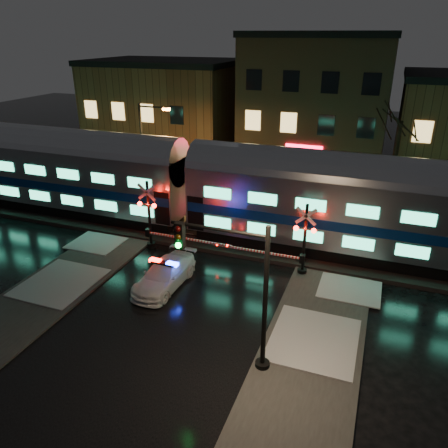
{
  "coord_description": "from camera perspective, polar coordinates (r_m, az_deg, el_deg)",
  "views": [
    {
      "loc": [
        8.12,
        -18.1,
        11.87
      ],
      "look_at": [
        0.44,
        2.5,
        2.2
      ],
      "focal_mm": 35.0,
      "sensor_mm": 36.0,
      "label": 1
    }
  ],
  "objects": [
    {
      "name": "police_car",
      "position": [
        22.38,
        -7.77,
        -6.59
      ],
      "size": [
        1.98,
        4.5,
        1.44
      ],
      "rotation": [
        0.0,
        0.0,
        -0.04
      ],
      "color": "white",
      "rests_on": "ground"
    },
    {
      "name": "ground",
      "position": [
        23.12,
        -3.21,
        -7.2
      ],
      "size": [
        120.0,
        120.0,
        0.0
      ],
      "primitive_type": "plane",
      "color": "black",
      "rests_on": "ground"
    },
    {
      "name": "train",
      "position": [
        26.93,
        -4.66,
        5.29
      ],
      "size": [
        51.0,
        3.12,
        5.92
      ],
      "color": "black",
      "rests_on": "ballast"
    },
    {
      "name": "crossing_signal_left",
      "position": [
        25.73,
        -9.1,
        0.21
      ],
      "size": [
        5.89,
        0.66,
        4.17
      ],
      "color": "black",
      "rests_on": "ground"
    },
    {
      "name": "building_left",
      "position": [
        45.92,
        -7.46,
        14.31
      ],
      "size": [
        14.0,
        10.0,
        9.0
      ],
      "primitive_type": "cube",
      "color": "brown",
      "rests_on": "ground"
    },
    {
      "name": "sidewalk_right",
      "position": [
        16.98,
        9.83,
        -20.75
      ],
      "size": [
        4.0,
        20.0,
        0.12
      ],
      "primitive_type": "cube",
      "color": "#2D2D2D",
      "rests_on": "ground"
    },
    {
      "name": "traffic_light",
      "position": [
        16.02,
        2.1,
        -9.07
      ],
      "size": [
        3.88,
        0.7,
        6.01
      ],
      "rotation": [
        0.0,
        0.0,
        -0.16
      ],
      "color": "black",
      "rests_on": "ground"
    },
    {
      "name": "crossing_signal_right",
      "position": [
        23.09,
        9.49,
        -2.86
      ],
      "size": [
        5.66,
        0.65,
        4.01
      ],
      "color": "black",
      "rests_on": "ground"
    },
    {
      "name": "streetlight",
      "position": [
        32.47,
        -10.23,
        9.77
      ],
      "size": [
        2.46,
        0.26,
        7.35
      ],
      "color": "black",
      "rests_on": "ground"
    },
    {
      "name": "building_mid",
      "position": [
        41.51,
        12.15,
        14.76
      ],
      "size": [
        12.0,
        11.0,
        11.5
      ],
      "primitive_type": "cube",
      "color": "brown",
      "rests_on": "ground"
    },
    {
      "name": "ballast",
      "position": [
        27.16,
        0.98,
        -1.9
      ],
      "size": [
        90.0,
        4.2,
        0.24
      ],
      "primitive_type": "cube",
      "color": "black",
      "rests_on": "ground"
    },
    {
      "name": "sidewalk_left",
      "position": [
        22.35,
        -25.55,
        -10.8
      ],
      "size": [
        4.0,
        20.0,
        0.12
      ],
      "primitive_type": "cube",
      "color": "#2D2D2D",
      "rests_on": "ground"
    }
  ]
}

